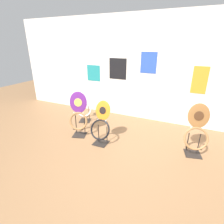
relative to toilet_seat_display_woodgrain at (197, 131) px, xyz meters
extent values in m
plane|color=#8E6642|center=(-1.24, -0.93, -0.46)|extent=(14.00, 14.00, 0.00)
cube|color=silver|center=(-1.24, 1.25, 0.84)|extent=(8.00, 0.06, 2.60)
cube|color=teal|center=(-2.80, 1.21, 0.66)|extent=(0.41, 0.01, 0.44)
cube|color=orange|center=(-0.06, 1.21, 0.69)|extent=(0.32, 0.01, 0.61)
cube|color=#284CAD|center=(-1.24, 1.21, 1.01)|extent=(0.39, 0.01, 0.51)
cube|color=black|center=(-2.05, 1.21, 0.82)|extent=(0.48, 0.01, 0.54)
cube|color=black|center=(0.00, -0.02, -0.46)|extent=(0.34, 0.34, 0.01)
cylinder|color=black|center=(-0.11, 0.05, -0.27)|extent=(0.02, 0.02, 0.38)
cylinder|color=black|center=(0.08, 0.09, -0.27)|extent=(0.02, 0.02, 0.38)
cylinder|color=black|center=(0.02, -0.09, -0.30)|extent=(0.22, 0.07, 0.02)
torus|color=#9E7042|center=(0.01, -0.04, -0.12)|extent=(0.45, 0.27, 0.41)
ellipsoid|color=#936033|center=(-0.01, 0.06, 0.28)|extent=(0.38, 0.18, 0.44)
ellipsoid|color=#4C2D19|center=(-0.01, 0.04, 0.28)|extent=(0.17, 0.07, 0.17)
sphere|color=silver|center=(-0.10, 0.00, 0.06)|extent=(0.02, 0.02, 0.02)
sphere|color=silver|center=(0.09, 0.05, 0.06)|extent=(0.02, 0.02, 0.02)
cube|color=black|center=(-2.31, -0.30, -0.46)|extent=(0.35, 0.35, 0.01)
cylinder|color=black|center=(-2.44, -0.25, -0.24)|extent=(0.02, 0.02, 0.42)
cylinder|color=black|center=(-2.25, -0.19, -0.24)|extent=(0.02, 0.02, 0.42)
cylinder|color=black|center=(-2.29, -0.38, -0.28)|extent=(0.22, 0.09, 0.02)
torus|color=#9E7042|center=(-2.31, -0.32, -0.11)|extent=(0.43, 0.28, 0.40)
ellipsoid|color=#60237F|center=(-2.33, -0.24, 0.29)|extent=(0.39, 0.20, 0.46)
ellipsoid|color=#E5CC4C|center=(-2.33, -0.26, 0.29)|extent=(0.17, 0.08, 0.17)
sphere|color=silver|center=(-2.42, -0.30, 0.06)|extent=(0.02, 0.02, 0.02)
sphere|color=silver|center=(-2.23, -0.24, 0.06)|extent=(0.02, 0.02, 0.02)
cube|color=black|center=(-1.72, -0.40, -0.46)|extent=(0.28, 0.28, 0.01)
cylinder|color=black|center=(-1.82, -0.31, -0.28)|extent=(0.02, 0.02, 0.35)
cylinder|color=black|center=(-1.63, -0.31, -0.28)|extent=(0.02, 0.02, 0.35)
cylinder|color=black|center=(-1.72, -0.48, -0.31)|extent=(0.22, 0.02, 0.02)
torus|color=black|center=(-1.72, -0.43, -0.14)|extent=(0.42, 0.22, 0.39)
ellipsoid|color=orange|center=(-1.72, -0.28, 0.22)|extent=(0.32, 0.14, 0.38)
ellipsoid|color=black|center=(-1.72, -0.30, 0.22)|extent=(0.15, 0.05, 0.14)
sphere|color=silver|center=(-1.81, -0.34, 0.03)|extent=(0.02, 0.02, 0.02)
sphere|color=silver|center=(-1.63, -0.34, 0.03)|extent=(0.02, 0.02, 0.02)
cube|color=black|center=(-2.63, 0.40, -0.46)|extent=(0.36, 0.36, 0.01)
cylinder|color=black|center=(-2.75, 0.45, -0.25)|extent=(0.02, 0.02, 0.40)
cylinder|color=black|center=(-2.57, 0.52, -0.25)|extent=(0.02, 0.02, 0.40)
cylinder|color=black|center=(-2.60, 0.32, -0.29)|extent=(0.22, 0.10, 0.02)
torus|color=silver|center=(-2.62, 0.38, -0.14)|extent=(0.41, 0.31, 0.35)
ellipsoid|color=white|center=(-2.67, 0.50, 0.19)|extent=(0.34, 0.23, 0.38)
ellipsoid|color=silver|center=(-2.66, 0.48, 0.20)|extent=(0.15, 0.09, 0.14)
sphere|color=silver|center=(-2.73, 0.42, 0.01)|extent=(0.02, 0.02, 0.02)
sphere|color=silver|center=(-2.57, 0.48, 0.01)|extent=(0.02, 0.02, 0.02)
camera|label=1|loc=(-0.21, -3.12, 1.46)|focal=28.00mm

